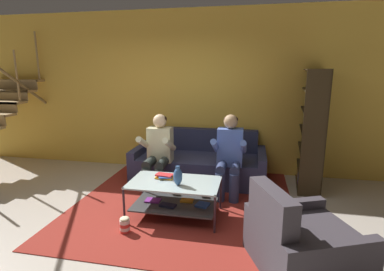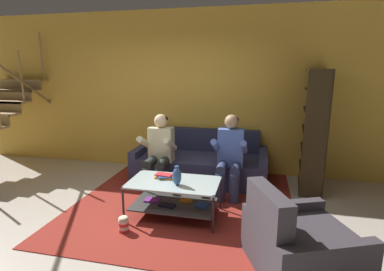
{
  "view_description": "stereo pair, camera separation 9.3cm",
  "coord_description": "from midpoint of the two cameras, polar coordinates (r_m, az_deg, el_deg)",
  "views": [
    {
      "loc": [
        1.35,
        -2.95,
        1.87
      ],
      "look_at": [
        0.56,
        0.91,
        0.99
      ],
      "focal_mm": 28.0,
      "sensor_mm": 36.0,
      "label": 1
    },
    {
      "loc": [
        1.44,
        -2.93,
        1.87
      ],
      "look_at": [
        0.56,
        0.91,
        0.99
      ],
      "focal_mm": 28.0,
      "sensor_mm": 36.0,
      "label": 2
    }
  ],
  "objects": [
    {
      "name": "ground",
      "position": [
        3.75,
        -12.6,
        -17.65
      ],
      "size": [
        16.8,
        16.8,
        0.0
      ],
      "primitive_type": "plane",
      "color": "#BAAFA2"
    },
    {
      "name": "person_seated_left",
      "position": [
        4.69,
        -7.01,
        -2.69
      ],
      "size": [
        0.5,
        0.58,
        1.18
      ],
      "color": "#272F2B",
      "rests_on": "ground"
    },
    {
      "name": "vase",
      "position": [
        3.7,
        -3.45,
        -7.74
      ],
      "size": [
        0.11,
        0.11,
        0.24
      ],
      "color": "#2F5388",
      "rests_on": "coffee_table"
    },
    {
      "name": "back_partition",
      "position": [
        5.59,
        -2.99,
        8.24
      ],
      "size": [
        8.4,
        0.12,
        2.9
      ],
      "primitive_type": "cube",
      "color": "gold",
      "rests_on": "ground"
    },
    {
      "name": "area_rug",
      "position": [
        4.53,
        -1.53,
        -11.73
      ],
      "size": [
        3.0,
        3.36,
        0.01
      ],
      "color": "maroon",
      "rests_on": "ground"
    },
    {
      "name": "armchair",
      "position": [
        3.15,
        19.19,
        -18.77
      ],
      "size": [
        1.17,
        1.18,
        0.83
      ],
      "color": "#3D363D",
      "rests_on": "ground"
    },
    {
      "name": "popcorn_tub",
      "position": [
        3.71,
        -13.4,
        -16.25
      ],
      "size": [
        0.12,
        0.12,
        0.2
      ],
      "color": "red",
      "rests_on": "ground"
    },
    {
      "name": "book_stack",
      "position": [
        3.96,
        -5.89,
        -7.74
      ],
      "size": [
        0.24,
        0.2,
        0.05
      ],
      "color": "orange",
      "rests_on": "coffee_table"
    },
    {
      "name": "bookshelf",
      "position": [
        5.17,
        21.58,
        -0.73
      ],
      "size": [
        0.43,
        1.06,
        1.87
      ],
      "color": "#312513",
      "rests_on": "ground"
    },
    {
      "name": "person_seated_right",
      "position": [
        4.47,
        6.54,
        -3.26
      ],
      "size": [
        0.5,
        0.58,
        1.21
      ],
      "color": "navy",
      "rests_on": "ground"
    },
    {
      "name": "couch",
      "position": [
        5.19,
        0.9,
        -5.36
      ],
      "size": [
        2.21,
        0.98,
        0.82
      ],
      "color": "#2F3354",
      "rests_on": "ground"
    },
    {
      "name": "coffee_table",
      "position": [
        3.9,
        -3.98,
        -10.99
      ],
      "size": [
        1.14,
        0.66,
        0.47
      ],
      "color": "#AABFBF",
      "rests_on": "ground"
    }
  ]
}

